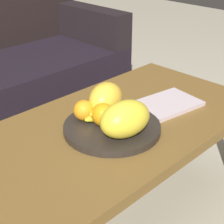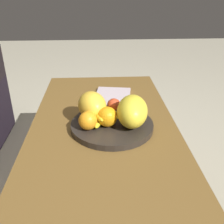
{
  "view_description": "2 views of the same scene",
  "coord_description": "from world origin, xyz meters",
  "px_view_note": "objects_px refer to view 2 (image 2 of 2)",
  "views": [
    {
      "loc": [
        -0.81,
        -0.83,
        1.12
      ],
      "look_at": [
        -0.01,
        -0.03,
        0.53
      ],
      "focal_mm": 59.12,
      "sensor_mm": 36.0,
      "label": 1
    },
    {
      "loc": [
        -0.97,
        0.02,
        1.02
      ],
      "look_at": [
        -0.01,
        -0.03,
        0.53
      ],
      "focal_mm": 42.3,
      "sensor_mm": 36.0,
      "label": 2
    }
  ],
  "objects_px": {
    "fruit_bowl": "(112,125)",
    "melon_large_front": "(92,106)",
    "coffee_table": "(104,136)",
    "melon_smaller_beside": "(132,111)",
    "orange_left": "(88,121)",
    "magazine": "(112,97)",
    "banana_bunch": "(101,115)",
    "apple_front": "(114,105)",
    "orange_front": "(107,117)"
  },
  "relations": [
    {
      "from": "melon_smaller_beside",
      "to": "fruit_bowl",
      "type": "bearing_deg",
      "value": 76.01
    },
    {
      "from": "orange_front",
      "to": "apple_front",
      "type": "height_order",
      "value": "orange_front"
    },
    {
      "from": "banana_bunch",
      "to": "magazine",
      "type": "height_order",
      "value": "banana_bunch"
    },
    {
      "from": "orange_front",
      "to": "magazine",
      "type": "xyz_separation_m",
      "value": [
        0.32,
        -0.04,
        -0.06
      ]
    },
    {
      "from": "coffee_table",
      "to": "fruit_bowl",
      "type": "height_order",
      "value": "fruit_bowl"
    },
    {
      "from": "fruit_bowl",
      "to": "orange_left",
      "type": "relative_size",
      "value": 4.61
    },
    {
      "from": "melon_large_front",
      "to": "fruit_bowl",
      "type": "bearing_deg",
      "value": -121.11
    },
    {
      "from": "magazine",
      "to": "coffee_table",
      "type": "bearing_deg",
      "value": 178.71
    },
    {
      "from": "coffee_table",
      "to": "orange_left",
      "type": "xyz_separation_m",
      "value": [
        -0.06,
        0.06,
        0.11
      ]
    },
    {
      "from": "magazine",
      "to": "melon_large_front",
      "type": "bearing_deg",
      "value": 167.48
    },
    {
      "from": "coffee_table",
      "to": "apple_front",
      "type": "height_order",
      "value": "apple_front"
    },
    {
      "from": "fruit_bowl",
      "to": "orange_front",
      "type": "distance_m",
      "value": 0.06
    },
    {
      "from": "banana_bunch",
      "to": "orange_front",
      "type": "bearing_deg",
      "value": -143.65
    },
    {
      "from": "melon_smaller_beside",
      "to": "orange_left",
      "type": "distance_m",
      "value": 0.18
    },
    {
      "from": "orange_left",
      "to": "banana_bunch",
      "type": "xyz_separation_m",
      "value": [
        0.06,
        -0.05,
        -0.01
      ]
    },
    {
      "from": "melon_smaller_beside",
      "to": "orange_front",
      "type": "xyz_separation_m",
      "value": [
        -0.0,
        0.1,
        -0.02
      ]
    },
    {
      "from": "orange_left",
      "to": "magazine",
      "type": "height_order",
      "value": "orange_left"
    },
    {
      "from": "melon_large_front",
      "to": "apple_front",
      "type": "bearing_deg",
      "value": -60.47
    },
    {
      "from": "coffee_table",
      "to": "melon_large_front",
      "type": "height_order",
      "value": "melon_large_front"
    },
    {
      "from": "apple_front",
      "to": "coffee_table",
      "type": "bearing_deg",
      "value": 151.41
    },
    {
      "from": "apple_front",
      "to": "melon_smaller_beside",
      "type": "bearing_deg",
      "value": -151.59
    },
    {
      "from": "orange_left",
      "to": "coffee_table",
      "type": "bearing_deg",
      "value": -47.24
    },
    {
      "from": "melon_large_front",
      "to": "orange_left",
      "type": "bearing_deg",
      "value": 169.9
    },
    {
      "from": "melon_smaller_beside",
      "to": "melon_large_front",
      "type": "bearing_deg",
      "value": 66.88
    },
    {
      "from": "orange_left",
      "to": "banana_bunch",
      "type": "relative_size",
      "value": 0.48
    },
    {
      "from": "orange_left",
      "to": "magazine",
      "type": "distance_m",
      "value": 0.37
    },
    {
      "from": "orange_left",
      "to": "magazine",
      "type": "bearing_deg",
      "value": -18.66
    },
    {
      "from": "melon_large_front",
      "to": "orange_left",
      "type": "relative_size",
      "value": 2.06
    },
    {
      "from": "magazine",
      "to": "banana_bunch",
      "type": "bearing_deg",
      "value": 176.31
    },
    {
      "from": "fruit_bowl",
      "to": "magazine",
      "type": "relative_size",
      "value": 1.38
    },
    {
      "from": "melon_large_front",
      "to": "banana_bunch",
      "type": "distance_m",
      "value": 0.06
    },
    {
      "from": "fruit_bowl",
      "to": "melon_smaller_beside",
      "type": "xyz_separation_m",
      "value": [
        -0.02,
        -0.08,
        0.07
      ]
    },
    {
      "from": "orange_left",
      "to": "melon_large_front",
      "type": "bearing_deg",
      "value": -10.1
    },
    {
      "from": "fruit_bowl",
      "to": "melon_large_front",
      "type": "xyz_separation_m",
      "value": [
        0.05,
        0.08,
        0.07
      ]
    },
    {
      "from": "melon_large_front",
      "to": "orange_front",
      "type": "xyz_separation_m",
      "value": [
        -0.07,
        -0.06,
        -0.02
      ]
    },
    {
      "from": "fruit_bowl",
      "to": "orange_left",
      "type": "distance_m",
      "value": 0.12
    },
    {
      "from": "fruit_bowl",
      "to": "orange_left",
      "type": "bearing_deg",
      "value": 114.53
    },
    {
      "from": "melon_smaller_beside",
      "to": "orange_left",
      "type": "bearing_deg",
      "value": 97.85
    },
    {
      "from": "melon_smaller_beside",
      "to": "banana_bunch",
      "type": "relative_size",
      "value": 1.18
    },
    {
      "from": "orange_front",
      "to": "magazine",
      "type": "distance_m",
      "value": 0.33
    },
    {
      "from": "melon_large_front",
      "to": "magazine",
      "type": "height_order",
      "value": "melon_large_front"
    },
    {
      "from": "fruit_bowl",
      "to": "melon_smaller_beside",
      "type": "relative_size",
      "value": 1.86
    },
    {
      "from": "apple_front",
      "to": "fruit_bowl",
      "type": "bearing_deg",
      "value": 172.24
    },
    {
      "from": "fruit_bowl",
      "to": "banana_bunch",
      "type": "relative_size",
      "value": 2.2
    },
    {
      "from": "fruit_bowl",
      "to": "apple_front",
      "type": "bearing_deg",
      "value": -7.76
    },
    {
      "from": "fruit_bowl",
      "to": "magazine",
      "type": "distance_m",
      "value": 0.3
    },
    {
      "from": "melon_smaller_beside",
      "to": "orange_left",
      "type": "xyz_separation_m",
      "value": [
        -0.02,
        0.18,
        -0.02
      ]
    },
    {
      "from": "fruit_bowl",
      "to": "orange_front",
      "type": "bearing_deg",
      "value": 138.43
    },
    {
      "from": "coffee_table",
      "to": "orange_left",
      "type": "bearing_deg",
      "value": 132.76
    },
    {
      "from": "fruit_bowl",
      "to": "orange_front",
      "type": "xyz_separation_m",
      "value": [
        -0.02,
        0.02,
        0.05
      ]
    }
  ]
}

